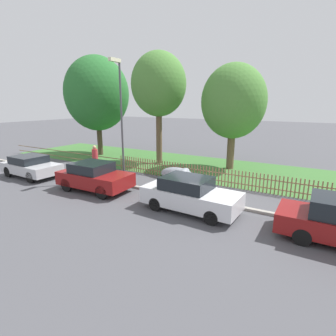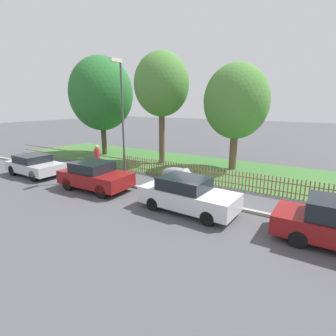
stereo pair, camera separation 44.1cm
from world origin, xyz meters
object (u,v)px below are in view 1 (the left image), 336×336
Objects in this scene: tree_behind_motorcycle at (159,85)px; tree_nearest_kerb at (97,94)px; tree_mid_park at (233,102)px; parked_car_silver_hatchback at (31,166)px; parked_car_black_saloon at (94,176)px; street_lamp at (120,109)px; parked_car_navy_estate at (190,194)px; pedestrian_near_fence at (95,158)px; covered_motorcycle at (178,174)px.

tree_nearest_kerb is at bearing 178.40° from tree_behind_motorcycle.
parked_car_silver_hatchback is at bearing -140.21° from tree_mid_park.
parked_car_silver_hatchback is 0.46× the size of tree_nearest_kerb.
street_lamp is at bearing 81.80° from parked_car_black_saloon.
parked_car_black_saloon is 0.94× the size of parked_car_navy_estate.
parked_car_black_saloon is at bearing -96.10° from street_lamp.
tree_behind_motorcycle is at bearing 132.14° from parked_car_navy_estate.
pedestrian_near_fence is at bearing -47.97° from tree_nearest_kerb.
tree_behind_motorcycle is at bearing -168.50° from tree_mid_park.
tree_mid_park is at bearing 70.68° from covered_motorcycle.
parked_car_silver_hatchback is 10.64m from parked_car_navy_estate.
parked_car_silver_hatchback is 0.55× the size of tree_mid_park.
covered_motorcycle is 5.78m from pedestrian_near_fence.
tree_nearest_kerb is at bearing 121.27° from pedestrian_near_fence.
parked_car_navy_estate is 6.44m from street_lamp.
street_lamp is at bearing -37.07° from tree_nearest_kerb.
tree_behind_motorcycle is at bearing 98.42° from street_lamp.
parked_car_silver_hatchback is 0.92× the size of parked_car_navy_estate.
tree_behind_motorcycle is (-5.92, 6.95, 4.92)m from parked_car_navy_estate.
parked_car_navy_estate is at bearing -49.60° from tree_behind_motorcycle.
parked_car_navy_estate is 2.27× the size of pedestrian_near_fence.
street_lamp is at bearing 161.76° from parked_car_navy_estate.
parked_car_navy_estate reaches higher than parked_car_silver_hatchback.
parked_car_black_saloon is at bearing 1.87° from parked_car_silver_hatchback.
tree_nearest_kerb is 4.52× the size of pedestrian_near_fence.
street_lamp is at bearing -168.92° from covered_motorcycle.
pedestrian_near_fence is at bearing 169.31° from street_lamp.
covered_motorcycle is 0.24× the size of tree_nearest_kerb.
covered_motorcycle is (8.56, 2.99, -0.05)m from parked_car_silver_hatchback.
tree_behind_motorcycle is at bearing 92.29° from parked_car_black_saloon.
pedestrian_near_fence is (-2.46, 2.47, 0.28)m from parked_car_black_saloon.
tree_behind_motorcycle reaches higher than street_lamp.
tree_nearest_kerb is (-12.11, 7.13, 4.41)m from parked_car_navy_estate.
parked_car_black_saloon is 3.50m from pedestrian_near_fence.
parked_car_navy_estate is 0.59× the size of tree_mid_park.
parked_car_navy_estate is at bearing -27.68° from pedestrian_near_fence.
covered_motorcycle is 6.58m from tree_mid_park.
parked_car_silver_hatchback is at bearing 178.96° from parked_car_black_saloon.
parked_car_black_saloon is 0.47× the size of tree_nearest_kerb.
tree_behind_motorcycle is 1.20× the size of street_lamp.
tree_nearest_kerb reaches higher than tree_mid_park.
parked_car_navy_estate is (10.64, 0.19, 0.05)m from parked_car_silver_hatchback.
tree_behind_motorcycle is at bearing 56.47° from pedestrian_near_fence.
tree_nearest_kerb is 1.03× the size of tree_behind_motorcycle.
tree_nearest_kerb is 8.77m from street_lamp.
pedestrian_near_fence is at bearing 43.33° from parked_car_silver_hatchback.
pedestrian_near_fence reaches higher than parked_car_black_saloon.
parked_car_silver_hatchback is 9.06m from covered_motorcycle.
street_lamp is (6.95, -5.25, -1.06)m from tree_nearest_kerb.
parked_car_black_saloon is 10.80m from tree_nearest_kerb.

